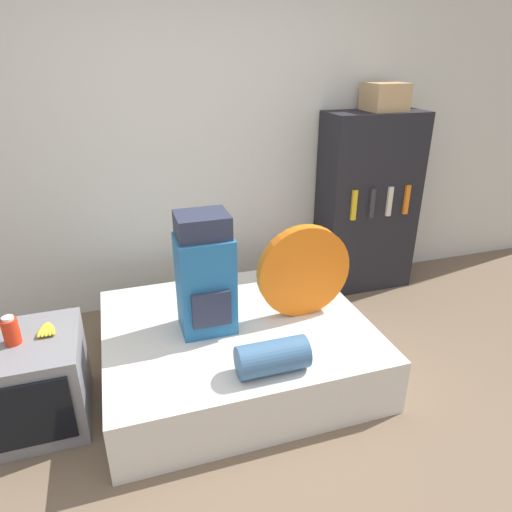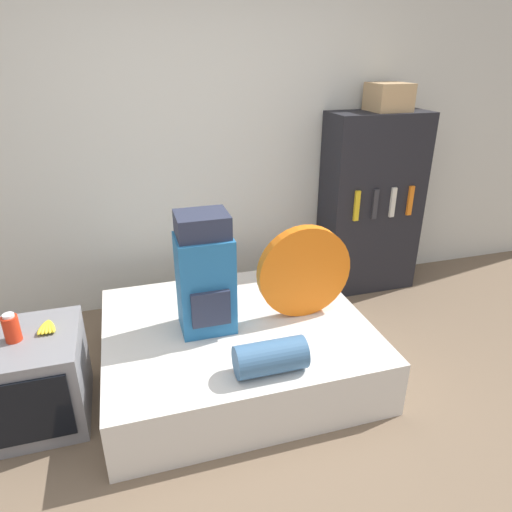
{
  "view_description": "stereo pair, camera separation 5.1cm",
  "coord_description": "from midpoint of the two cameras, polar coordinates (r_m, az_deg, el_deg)",
  "views": [
    {
      "loc": [
        -0.61,
        -1.59,
        1.94
      ],
      "look_at": [
        0.16,
        0.8,
        0.81
      ],
      "focal_mm": 32.0,
      "sensor_mm": 36.0,
      "label": 1
    },
    {
      "loc": [
        -0.56,
        -1.6,
        1.94
      ],
      "look_at": [
        0.16,
        0.8,
        0.81
      ],
      "focal_mm": 32.0,
      "sensor_mm": 36.0,
      "label": 2
    }
  ],
  "objects": [
    {
      "name": "canister",
      "position": [
        2.74,
        -27.78,
        -7.97
      ],
      "size": [
        0.08,
        0.08,
        0.16
      ],
      "color": "red",
      "rests_on": "television"
    },
    {
      "name": "tent_bag",
      "position": [
        2.9,
        6.51,
        -1.96
      ],
      "size": [
        0.61,
        0.07,
        0.61
      ],
      "color": "orange",
      "rests_on": "bed"
    },
    {
      "name": "ground_plane",
      "position": [
        2.58,
        2.52,
        -24.56
      ],
      "size": [
        16.0,
        16.0,
        0.0
      ],
      "primitive_type": "plane",
      "color": "brown"
    },
    {
      "name": "banana_bunch",
      "position": [
        2.78,
        -24.16,
        -8.09
      ],
      "size": [
        0.12,
        0.15,
        0.03
      ],
      "color": "yellow",
      "rests_on": "television"
    },
    {
      "name": "television",
      "position": [
        2.9,
        -25.09,
        -13.64
      ],
      "size": [
        0.5,
        0.59,
        0.53
      ],
      "color": "gray",
      "rests_on": "ground_plane"
    },
    {
      "name": "bookshelf",
      "position": [
        4.0,
        14.5,
        6.28
      ],
      "size": [
        0.81,
        0.39,
        1.51
      ],
      "color": "black",
      "rests_on": "ground_plane"
    },
    {
      "name": "backpack",
      "position": [
        2.73,
        -5.87,
        -2.4
      ],
      "size": [
        0.33,
        0.31,
        0.74
      ],
      "color": "#23669E",
      "rests_on": "bed"
    },
    {
      "name": "sleeping_roll",
      "position": [
        2.49,
        2.43,
        -12.52
      ],
      "size": [
        0.39,
        0.18,
        0.18
      ],
      "color": "#3D668E",
      "rests_on": "bed"
    },
    {
      "name": "cardboard_box",
      "position": [
        3.87,
        16.63,
        18.51
      ],
      "size": [
        0.29,
        0.29,
        0.21
      ],
      "color": "tan",
      "rests_on": "bookshelf"
    },
    {
      "name": "bed",
      "position": [
        3.03,
        -1.97,
        -11.2
      ],
      "size": [
        1.64,
        1.38,
        0.36
      ],
      "color": "silver",
      "rests_on": "ground_plane"
    },
    {
      "name": "wall_back",
      "position": [
        3.59,
        -7.18,
        13.86
      ],
      "size": [
        8.0,
        0.05,
        2.6
      ],
      "color": "silver",
      "rests_on": "ground_plane"
    }
  ]
}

